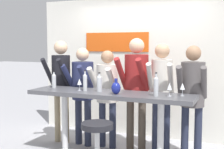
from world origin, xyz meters
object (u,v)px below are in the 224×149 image
Objects in this scene: wine_bottle_1 at (85,82)px; wine_bottle_3 at (99,83)px; wine_bottle_0 at (156,85)px; wine_glass_2 at (79,82)px; person_center_left at (107,88)px; person_center at (136,82)px; wine_glass_0 at (169,87)px; tasting_table at (110,103)px; person_left at (82,86)px; person_right at (192,90)px; wine_glass_1 at (182,87)px; person_far_left at (61,79)px; decorative_vase at (116,88)px; bar_stool at (97,144)px; wine_bottle_2 at (54,80)px; person_center_right at (162,86)px.

wine_bottle_3 is (0.23, 0.01, -0.01)m from wine_bottle_1.
wine_bottle_0 is at bearing -2.68° from wine_bottle_1.
person_center_left is at bearing 67.05° from wine_glass_2.
person_center is at bearing -0.83° from person_center_left.
wine_glass_0 is (1.27, 0.02, -0.01)m from wine_bottle_1.
person_left is (-0.70, 0.47, 0.15)m from tasting_table.
wine_glass_1 is at bearing -105.20° from person_right.
wine_glass_2 is (0.62, -0.47, 0.03)m from person_far_left.
person_far_left is at bearing 170.31° from wine_glass_1.
wine_bottle_1 is at bearing -4.60° from wine_glass_2.
wine_glass_2 is (-0.49, -0.01, 0.28)m from tasting_table.
wine_glass_1 is at bearing 13.39° from decorative_vase.
tasting_table is 11.17× the size of decorative_vase.
person_center reaches higher than wine_bottle_1.
bar_stool is at bearing -53.43° from wine_bottle_1.
wine_bottle_0 reaches higher than wine_glass_0.
person_right is (0.93, 1.25, 0.54)m from bar_stool.
wine_bottle_0 is at bearing -5.56° from wine_bottle_2.
person_left is at bearing -170.09° from person_center_left.
person_center_right is 9.74× the size of wine_glass_1.
person_left is 0.97× the size of person_right.
bar_stool is at bearing -45.19° from person_far_left.
wine_bottle_0 is at bearing 5.15° from decorative_vase.
person_center is at bearing 142.98° from wine_glass_0.
decorative_vase is (0.42, -0.64, 0.11)m from person_center_left.
wine_bottle_0 is (1.82, -0.52, 0.05)m from person_far_left.
person_left is at bearing 49.87° from wine_bottle_2.
person_far_left is 10.00× the size of wine_glass_1.
person_center_left is (0.43, 0.05, -0.02)m from person_left.
person_center_right is 6.59× the size of wine_bottle_2.
decorative_vase is (0.64, -0.11, -0.04)m from wine_glass_2.
person_center_left reaches higher than wine_glass_2.
wine_bottle_2 reaches higher than decorative_vase.
tasting_table is 1.36× the size of person_center.
wine_glass_1 is (2.14, -0.37, 0.03)m from person_far_left.
person_right is (1.11, 0.47, 0.19)m from tasting_table.
person_left is at bearing 138.36° from wine_bottle_3.
person_right is at bearing 16.57° from wine_glass_2.
wine_bottle_2 is 1.19m from decorative_vase.
person_center_left reaches higher than wine_bottle_0.
tasting_table is 0.57m from wine_glass_2.
person_center_right reaches higher than wine_bottle_2.
wine_bottle_3 is 0.33m from wine_glass_2.
wine_bottle_3 is at bearing -7.32° from wine_bottle_2.
person_far_left is 5.71× the size of wine_bottle_1.
person_center is 5.62× the size of wine_bottle_0.
wine_glass_2 is (-0.67, 0.77, 0.63)m from bar_stool.
person_far_left reaches higher than wine_glass_2.
person_left is 9.32× the size of wine_glass_0.
bar_stool is 1.20m from wine_glass_2.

